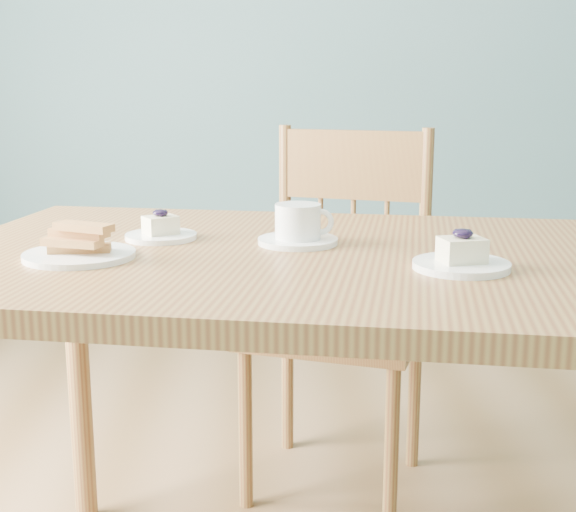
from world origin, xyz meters
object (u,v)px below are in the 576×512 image
Objects in this scene: biscotti_plate at (79,247)px; coffee_cup at (299,227)px; dining_chair at (340,308)px; cheesecake_plate_far at (161,231)px; dining_table at (342,296)px; cheesecake_plate_near at (462,259)px.

coffee_cup is at bearing 15.62° from biscotti_plate.
cheesecake_plate_far is at bearing -107.57° from dining_chair.
dining_chair is (0.07, 0.71, -0.23)m from dining_table.
dining_table is at bearing -38.54° from coffee_cup.
coffee_cup is 0.42m from biscotti_plate.
biscotti_plate is (-0.41, -0.11, -0.01)m from coffee_cup.
biscotti_plate is (-0.68, 0.11, 0.00)m from cheesecake_plate_near.
cheesecake_plate_far is (-0.43, -0.56, 0.33)m from dining_chair.
dining_table is 0.40m from cheesecake_plate_far.
cheesecake_plate_near reaches higher than dining_table.
dining_table is 11.72× the size of cheesecake_plate_far.
cheesecake_plate_far is 0.28m from coffee_cup.
cheesecake_plate_near is (0.12, -0.84, 0.33)m from dining_chair.
dining_table is at bearing -22.62° from cheesecake_plate_far.
cheesecake_plate_near is at bearing -27.02° from cheesecake_plate_far.
dining_chair reaches higher than cheesecake_plate_far.
cheesecake_plate_near is at bearing -9.08° from biscotti_plate.
dining_table is at bearing 2.72° from biscotti_plate.
dining_chair is 7.01× the size of cheesecake_plate_far.
dining_table is 8.38× the size of biscotti_plate.
dining_chair is 0.91m from cheesecake_plate_near.
coffee_cup is (0.28, -0.06, 0.02)m from cheesecake_plate_far.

